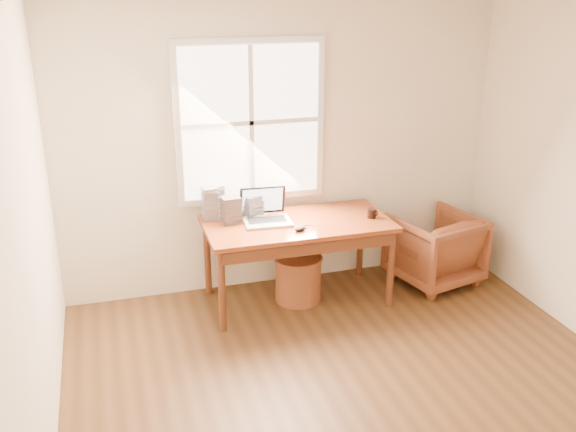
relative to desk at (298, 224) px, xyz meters
name	(u,v)px	position (x,y,z in m)	size (l,w,h in m)	color
room_shell	(376,227)	(-0.02, -1.64, 0.59)	(4.04, 4.54, 2.64)	#50341B
desk	(298,224)	(0.00, 0.00, 0.00)	(1.60, 0.80, 0.04)	brown
armchair	(434,248)	(1.35, 0.00, -0.40)	(0.71, 0.73, 0.67)	brown
wicker_stool	(298,279)	(0.01, 0.00, -0.53)	(0.41, 0.41, 0.41)	brown
laptop	(268,209)	(-0.26, 0.03, 0.15)	(0.36, 0.38, 0.27)	#B9BBC0
mouse	(300,229)	(-0.04, -0.21, 0.04)	(0.11, 0.06, 0.04)	black
coffee_mug	(372,213)	(0.65, -0.10, 0.06)	(0.07, 0.07, 0.08)	black
cd_stack_a	(216,200)	(-0.64, 0.36, 0.16)	(0.14, 0.13, 0.28)	#B4BAC0
cd_stack_b	(231,210)	(-0.55, 0.14, 0.14)	(0.15, 0.13, 0.23)	#242429
cd_stack_c	(210,204)	(-0.71, 0.26, 0.16)	(0.13, 0.11, 0.29)	#A1A1AE
cd_stack_d	(252,206)	(-0.34, 0.24, 0.12)	(0.16, 0.14, 0.20)	#B8BEC4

